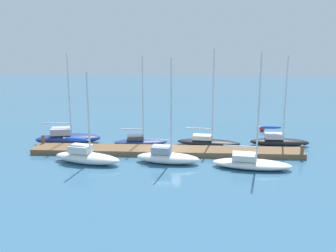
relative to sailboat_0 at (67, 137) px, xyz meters
name	(u,v)px	position (x,y,z in m)	size (l,w,h in m)	color
ground_plane	(167,153)	(9.62, -2.59, -0.61)	(120.00, 120.00, 0.00)	#386684
dock_pier	(167,151)	(9.62, -2.59, -0.38)	(23.54, 2.28, 0.47)	brown
dock_piling_near_end	(43,142)	(-1.75, -1.59, 0.01)	(0.28, 0.28, 1.23)	brown
dock_piling_far_end	(302,152)	(20.99, -3.58, 0.01)	(0.28, 0.28, 1.23)	brown
sailboat_0	(67,137)	(0.00, 0.00, 0.00)	(6.34, 3.11, 8.48)	navy
sailboat_1	(86,156)	(3.27, -5.58, 0.00)	(5.89, 3.01, 7.50)	white
sailboat_2	(140,140)	(6.97, -0.08, -0.17)	(5.19, 2.37, 8.32)	navy
sailboat_3	(167,156)	(9.83, -5.16, -0.03)	(5.32, 2.32, 8.57)	white
sailboat_4	(208,141)	(13.33, 0.11, -0.14)	(6.05, 2.29, 9.00)	black
sailboat_5	(251,162)	(16.45, -6.05, -0.11)	(6.30, 2.81, 8.96)	white
sailboat_6	(279,140)	(19.89, 0.35, -0.05)	(5.47, 1.64, 8.42)	black
mooring_buoy_red	(262,128)	(19.31, 5.95, -0.32)	(0.59, 0.59, 0.59)	red
mooring_buoy_orange	(56,131)	(-2.30, 3.49, -0.27)	(0.67, 0.67, 0.67)	orange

